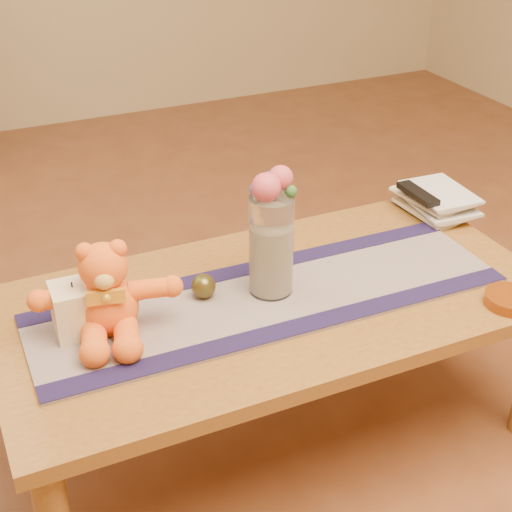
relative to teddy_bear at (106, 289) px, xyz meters
name	(u,v)px	position (x,y,z in m)	size (l,w,h in m)	color
floor	(272,429)	(0.42, -0.03, -0.57)	(5.50, 5.50, 0.00)	brown
coffee_table_top	(274,303)	(0.42, -0.03, -0.14)	(1.40, 0.70, 0.04)	brown
table_leg_bl	(12,373)	(-0.22, 0.26, -0.36)	(0.07, 0.07, 0.41)	brown
table_leg_br	(409,270)	(1.06, 0.26, -0.36)	(0.07, 0.07, 0.41)	brown
persian_runner	(270,298)	(0.40, -0.03, -0.11)	(1.20, 0.35, 0.01)	#1C1F4E
runner_border_near	(296,327)	(0.40, -0.18, -0.11)	(1.20, 0.06, 0.00)	#191339
runner_border_far	(247,269)	(0.40, 0.11, -0.11)	(1.20, 0.06, 0.00)	#191339
teddy_bear	(106,289)	(0.00, 0.00, 0.00)	(0.33, 0.27, 0.22)	orange
pillar_candle	(75,309)	(-0.07, 0.02, -0.05)	(0.10, 0.10, 0.12)	beige
candle_wick	(72,285)	(-0.07, 0.02, 0.02)	(0.00, 0.00, 0.01)	black
glass_vase	(271,246)	(0.41, -0.01, 0.02)	(0.11, 0.11, 0.26)	silver
potpourri_fill	(271,259)	(0.41, -0.01, -0.02)	(0.09, 0.09, 0.18)	beige
rose_left	(266,187)	(0.39, -0.02, 0.18)	(0.07, 0.07, 0.07)	#C94757
rose_right	(281,178)	(0.44, 0.00, 0.19)	(0.06, 0.06, 0.06)	#C94757
blue_flower_back	(269,181)	(0.42, 0.03, 0.18)	(0.04, 0.04, 0.04)	#5556B8
blue_flower_side	(257,189)	(0.38, 0.01, 0.17)	(0.04, 0.04, 0.04)	#5556B8
leaf_sprig	(291,191)	(0.45, -0.03, 0.17)	(0.03, 0.03, 0.03)	#33662D
bronze_ball	(204,286)	(0.25, 0.03, -0.08)	(0.06, 0.06, 0.06)	#494118
book_bottom	(413,215)	(0.99, 0.19, -0.11)	(0.17, 0.22, 0.02)	beige
book_lower	(416,209)	(0.99, 0.18, -0.09)	(0.16, 0.22, 0.02)	beige
book_upper	(412,203)	(0.98, 0.19, -0.07)	(0.17, 0.22, 0.02)	beige
book_top	(417,198)	(0.99, 0.19, -0.05)	(0.16, 0.22, 0.02)	beige
tv_remote	(418,194)	(0.99, 0.18, -0.03)	(0.04, 0.16, 0.02)	black
amber_dish	(510,300)	(0.93, -0.30, -0.10)	(0.13, 0.13, 0.03)	#BF5914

